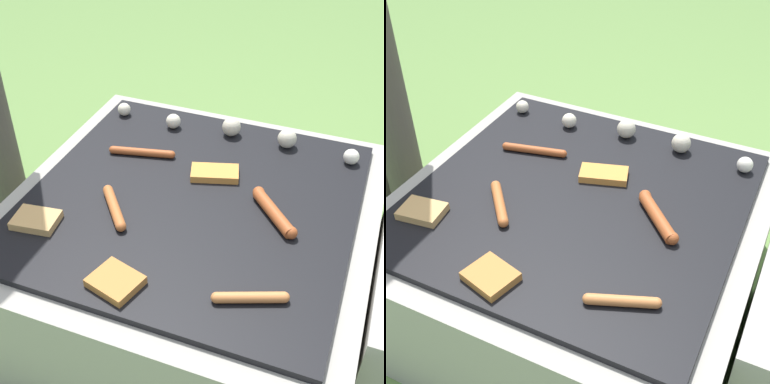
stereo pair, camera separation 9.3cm
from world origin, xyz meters
The scene contains 10 objects.
ground_plane centered at (0.00, 0.00, 0.00)m, with size 14.00×14.00×0.00m, color #608442.
grill centered at (0.00, 0.00, 0.19)m, with size 0.93×0.93×0.38m.
sausage_front_center centered at (0.22, 0.00, 0.39)m, with size 0.14×0.15×0.03m.
sausage_mid_right centered at (-0.16, -0.12, 0.39)m, with size 0.12×0.14×0.03m.
sausage_back_right centered at (0.24, -0.28, 0.39)m, with size 0.15×0.07×0.02m.
sausage_front_left centered at (-0.20, 0.13, 0.39)m, with size 0.19×0.06×0.02m.
bread_slice_left centered at (0.02, 0.11, 0.39)m, with size 0.14×0.10×0.02m.
bread_slice_center centered at (-0.05, -0.34, 0.39)m, with size 0.12×0.11×0.02m.
bread_slice_right centered at (-0.32, -0.23, 0.39)m, with size 0.12×0.09×0.02m.
mushroom_row centered at (0.03, 0.32, 0.40)m, with size 0.76×0.07×0.06m.
Camera 2 is at (0.47, -0.97, 1.24)m, focal length 50.00 mm.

